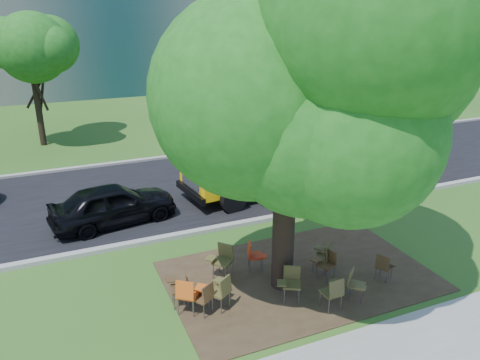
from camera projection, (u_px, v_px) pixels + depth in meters
name	position (u px, v px, depth m)	size (l,w,h in m)	color
ground	(258.00, 275.00, 12.80)	(160.00, 160.00, 0.00)	#274F18
dirt_patch	(299.00, 276.00, 12.73)	(7.00, 4.50, 0.03)	#382819
asphalt_road	(184.00, 188.00, 18.82)	(80.00, 8.00, 0.04)	black
kerb_near	(219.00, 228.00, 15.35)	(80.00, 0.25, 0.14)	gray
kerb_far	(159.00, 158.00, 22.33)	(80.00, 0.25, 0.14)	gray
bg_tree_2	(32.00, 63.00, 23.26)	(4.80, 4.80, 6.62)	black
bg_tree_3	(282.00, 42.00, 26.03)	(5.60, 5.60, 7.84)	black
bg_tree_4	(406.00, 51.00, 28.35)	(5.00, 5.00, 6.85)	black
main_tree	(289.00, 85.00, 10.47)	(7.10, 7.10, 8.81)	black
school_bus	(330.00, 138.00, 19.63)	(12.08, 4.05, 2.90)	#FFB908
chair_0	(205.00, 295.00, 10.99)	(0.57, 0.71, 0.85)	#4F351C
chair_1	(188.00, 293.00, 10.98)	(0.82, 0.65, 0.96)	#D75816
chair_2	(222.00, 289.00, 11.16)	(0.62, 0.78, 0.92)	brown
chair_3	(291.00, 280.00, 11.54)	(0.75, 0.59, 0.91)	#4C4621
chair_4	(334.00, 290.00, 11.11)	(0.60, 0.57, 0.92)	#473F1E
chair_5	(355.00, 282.00, 11.55)	(0.55, 0.70, 0.81)	brown
chair_6	(327.00, 261.00, 12.47)	(0.63, 0.57, 0.84)	#4C341B
chair_7	(385.00, 265.00, 12.34)	(0.65, 0.54, 0.80)	#402D17
chair_8	(182.00, 285.00, 11.36)	(0.53, 0.65, 0.89)	#452F18
chair_9	(222.00, 258.00, 12.51)	(0.82, 0.65, 0.95)	#4E4921
chair_10	(254.00, 254.00, 12.82)	(0.53, 0.67, 0.86)	#A42A11
chair_11	(324.00, 254.00, 12.73)	(0.60, 0.76, 0.90)	#423E1C
black_car	(114.00, 204.00, 15.58)	(1.66, 4.13, 1.41)	black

